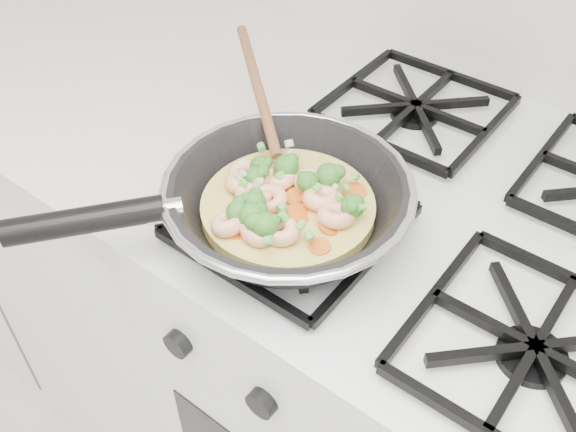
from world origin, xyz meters
The scene contains 3 objects.
stove centered at (0.00, 1.70, 0.46)m, with size 0.60×0.60×0.92m.
counter_left centered at (-0.80, 1.70, 0.45)m, with size 1.00×0.60×0.90m.
skillet centered at (-0.15, 1.54, 0.96)m, with size 0.39×0.46×0.09m.
Camera 1 is at (0.18, 1.12, 1.44)m, focal length 39.75 mm.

